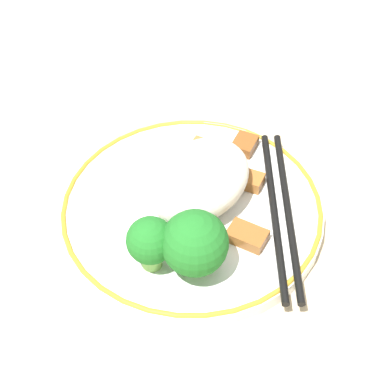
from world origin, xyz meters
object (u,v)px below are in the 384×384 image
object	(u,v)px
plate	(192,210)
chopsticks	(281,211)
broccoli_back_left	(150,242)
broccoli_back_center	(195,243)

from	to	relation	value
plate	chopsticks	world-z (taller)	chopsticks
broccoli_back_left	broccoli_back_center	bearing A→B (deg)	-58.32
plate	broccoli_back_left	distance (m)	0.09
plate	chopsticks	bearing A→B (deg)	-56.86
chopsticks	broccoli_back_left	bearing A→B (deg)	156.17
broccoli_back_left	plate	bearing A→B (deg)	12.62
broccoli_back_left	chopsticks	bearing A→B (deg)	-23.83
plate	chopsticks	size ratio (longest dim) A/B	1.47
chopsticks	plate	bearing A→B (deg)	123.14
plate	broccoli_back_left	xyz separation A→B (m)	(-0.08, -0.02, 0.04)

